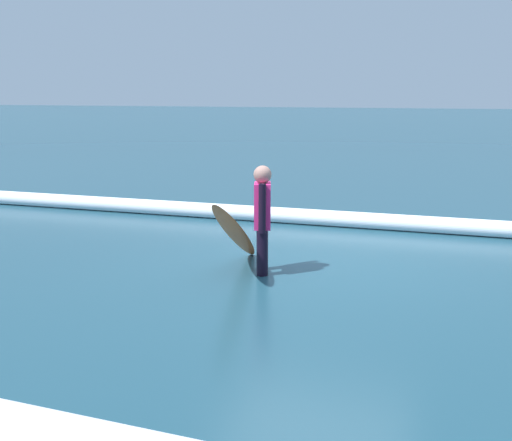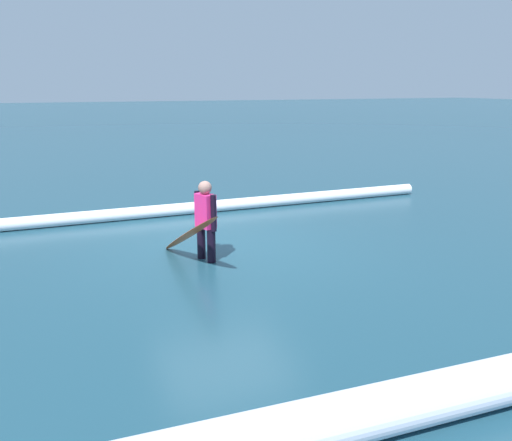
# 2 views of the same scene
# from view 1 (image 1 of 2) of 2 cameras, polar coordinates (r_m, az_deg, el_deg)

# --- Properties ---
(ground_plane) EXTENTS (173.03, 173.03, 0.00)m
(ground_plane) POSITION_cam_1_polar(r_m,az_deg,el_deg) (9.19, 4.90, -3.59)
(ground_plane) COLOR #1C4353
(surfer) EXTENTS (0.30, 0.53, 1.34)m
(surfer) POSITION_cam_1_polar(r_m,az_deg,el_deg) (8.62, 0.53, 0.53)
(surfer) COLOR black
(surfer) RESTS_ON ground_plane
(surfboard) EXTENTS (0.54, 2.02, 1.04)m
(surfboard) POSITION_cam_1_polar(r_m,az_deg,el_deg) (8.68, -1.68, -0.97)
(surfboard) COLOR #E55926
(surfboard) RESTS_ON ground_plane
(wave_crest_foreground) EXTENTS (17.69, 0.36, 0.27)m
(wave_crest_foreground) POSITION_cam_1_polar(r_m,az_deg,el_deg) (12.52, -3.81, 0.81)
(wave_crest_foreground) COLOR white
(wave_crest_foreground) RESTS_ON ground_plane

